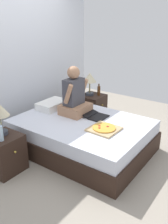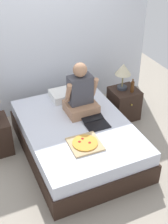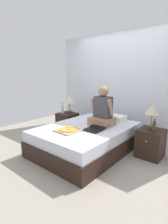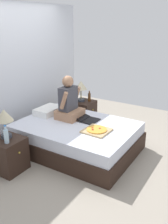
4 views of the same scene
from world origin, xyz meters
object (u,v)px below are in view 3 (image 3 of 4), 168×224
object	(u,v)px
lamp_on_right_nightstand	(152,111)
beer_bottle	(154,126)
nightstand_left	(67,123)
bed	(87,138)
water_bottle	(62,109)
laptop	(94,129)
lamp_on_left_nightstand	(69,100)
nightstand_right	(150,143)
person_seated	(103,111)
pizza_box	(68,130)

from	to	relation	value
lamp_on_right_nightstand	beer_bottle	size ratio (longest dim) A/B	1.96
nightstand_left	beer_bottle	world-z (taller)	beer_bottle
bed	water_bottle	xyz separation A→B (m)	(-1.16, 0.43, 0.39)
laptop	lamp_on_left_nightstand	bearing A→B (deg)	152.89
nightstand_right	lamp_on_right_nightstand	distance (m)	0.59
water_bottle	person_seated	xyz separation A→B (m)	(1.33, -0.16, 0.15)
water_bottle	beer_bottle	world-z (taller)	water_bottle
pizza_box	bed	bearing A→B (deg)	79.76
nightstand_left	beer_bottle	bearing A→B (deg)	-2.57
nightstand_left	lamp_on_right_nightstand	size ratio (longest dim) A/B	1.16
nightstand_left	person_seated	distance (m)	1.38
bed	person_seated	size ratio (longest dim) A/B	2.61
bed	beer_bottle	world-z (taller)	beer_bottle
lamp_on_right_nightstand	pizza_box	distance (m)	1.56
lamp_on_left_nightstand	water_bottle	xyz separation A→B (m)	(-0.12, -0.14, -0.22)
lamp_on_right_nightstand	pizza_box	bearing A→B (deg)	-137.96
nightstand_right	pizza_box	distance (m)	1.53
nightstand_left	person_seated	size ratio (longest dim) A/B	0.67
lamp_on_left_nightstand	beer_bottle	world-z (taller)	lamp_on_left_nightstand
bed	beer_bottle	size ratio (longest dim) A/B	8.84
lamp_on_left_nightstand	water_bottle	world-z (taller)	lamp_on_left_nightstand
lamp_on_left_nightstand	laptop	world-z (taller)	lamp_on_left_nightstand
nightstand_right	pizza_box	xyz separation A→B (m)	(-1.16, -0.97, 0.25)
laptop	pizza_box	distance (m)	0.49
bed	lamp_on_right_nightstand	bearing A→B (deg)	28.54
nightstand_right	person_seated	distance (m)	1.07
nightstand_right	laptop	size ratio (longest dim) A/B	1.25
lamp_on_left_nightstand	water_bottle	distance (m)	0.28
nightstand_left	lamp_on_left_nightstand	size ratio (longest dim) A/B	1.16
lamp_on_left_nightstand	beer_bottle	distance (m)	2.20
lamp_on_left_nightstand	person_seated	bearing A→B (deg)	-13.85
water_bottle	beer_bottle	bearing A→B (deg)	-0.25
water_bottle	nightstand_right	distance (m)	2.27
nightstand_left	laptop	size ratio (longest dim) A/B	1.25
bed	laptop	world-z (taller)	laptop
lamp_on_left_nightstand	lamp_on_right_nightstand	distance (m)	2.09
bed	person_seated	xyz separation A→B (m)	(0.18, 0.27, 0.54)
lamp_on_left_nightstand	pizza_box	size ratio (longest dim) A/B	1.09
pizza_box	nightstand_left	bearing A→B (deg)	135.85
nightstand_left	lamp_on_left_nightstand	world-z (taller)	lamp_on_left_nightstand
bed	person_seated	bearing A→B (deg)	57.01
lamp_on_left_nightstand	laptop	size ratio (longest dim) A/B	1.08
bed	lamp_on_left_nightstand	size ratio (longest dim) A/B	4.52
pizza_box	water_bottle	bearing A→B (deg)	140.81
water_bottle	pizza_box	xyz separation A→B (m)	(1.08, -0.88, -0.12)
laptop	lamp_on_right_nightstand	bearing A→B (deg)	39.19
nightstand_left	person_seated	bearing A→B (deg)	-11.24
beer_bottle	laptop	size ratio (longest dim) A/B	0.55
person_seated	water_bottle	bearing A→B (deg)	173.19
lamp_on_right_nightstand	pizza_box	world-z (taller)	lamp_on_right_nightstand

